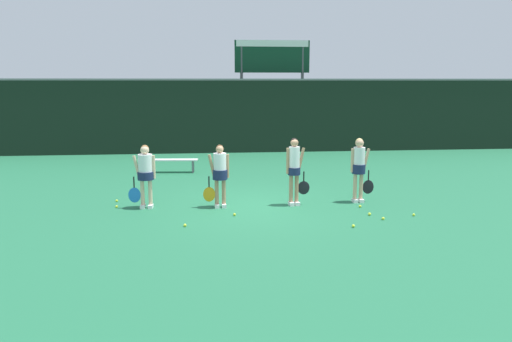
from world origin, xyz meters
name	(u,v)px	position (x,y,z in m)	size (l,w,h in m)	color
ground_plane	(255,205)	(0.00, 0.00, 0.00)	(140.00, 140.00, 0.00)	#216642
fence_windscreen	(233,116)	(0.00, 9.79, 1.66)	(60.00, 0.08, 3.30)	black
scoreboard	(272,65)	(1.95, 11.32, 3.94)	(3.55, 0.15, 5.08)	#515156
bench_courtside	(171,161)	(-2.48, 5.07, 0.41)	(1.90, 0.53, 0.47)	silver
player_0	(145,171)	(-2.79, 0.04, 0.96)	(0.70, 0.41, 1.62)	beige
player_1	(220,171)	(-0.92, -0.08, 0.94)	(0.67, 0.38, 1.61)	tan
player_2	(294,166)	(1.01, -0.05, 1.03)	(0.63, 0.33, 1.76)	tan
player_3	(359,165)	(2.77, 0.10, 1.01)	(0.65, 0.35, 1.71)	tan
tennis_ball_0	(353,226)	(1.96, -2.20, 0.03)	(0.07, 0.07, 0.07)	#CCE033
tennis_ball_1	(117,201)	(-3.66, 0.76, 0.03)	(0.07, 0.07, 0.07)	#CCE033
tennis_ball_2	(185,225)	(-1.75, -1.76, 0.03)	(0.07, 0.07, 0.07)	#CCE033
tennis_ball_3	(235,214)	(-0.60, -0.96, 0.03)	(0.07, 0.07, 0.07)	#CCE033
tennis_ball_4	(117,207)	(-3.56, 0.12, 0.03)	(0.07, 0.07, 0.07)	#CCE033
tennis_ball_5	(414,215)	(3.68, -1.42, 0.03)	(0.06, 0.06, 0.06)	#CCE033
tennis_ball_6	(360,206)	(2.65, -0.49, 0.03)	(0.07, 0.07, 0.07)	#CCE033
tennis_ball_7	(383,218)	(2.83, -1.68, 0.03)	(0.07, 0.07, 0.07)	#CCE033
tennis_ball_8	(370,214)	(2.64, -1.26, 0.04)	(0.07, 0.07, 0.07)	#CCE033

